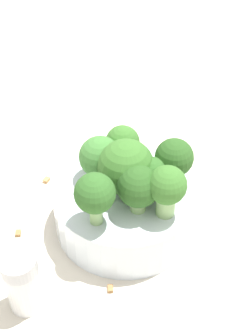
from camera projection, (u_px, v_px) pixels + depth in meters
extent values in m
plane|color=beige|center=(126.00, 223.00, 0.52)|extent=(3.00, 3.00, 0.00)
cylinder|color=silver|center=(126.00, 207.00, 0.50)|extent=(0.15, 0.15, 0.05)
cylinder|color=#8EB770|center=(101.00, 170.00, 0.50)|extent=(0.02, 0.02, 0.02)
sphere|color=#3D7533|center=(100.00, 157.00, 0.48)|extent=(0.04, 0.04, 0.04)
cylinder|color=#8EB770|center=(96.00, 210.00, 0.44)|extent=(0.02, 0.02, 0.03)
sphere|color=#2D5B23|center=(95.00, 193.00, 0.43)|extent=(0.04, 0.04, 0.04)
cylinder|color=#7A9E5B|center=(152.00, 186.00, 0.48)|extent=(0.02, 0.02, 0.02)
sphere|color=#2D5B23|center=(152.00, 175.00, 0.47)|extent=(0.04, 0.04, 0.04)
cylinder|color=#84AD66|center=(124.00, 182.00, 0.48)|extent=(0.02, 0.02, 0.02)
sphere|color=#386B28|center=(124.00, 167.00, 0.47)|extent=(0.06, 0.06, 0.06)
cylinder|color=#8EB770|center=(166.00, 202.00, 0.45)|extent=(0.02, 0.02, 0.03)
sphere|color=#386B28|center=(167.00, 185.00, 0.44)|extent=(0.04, 0.04, 0.04)
cylinder|color=#8EB770|center=(138.00, 201.00, 0.46)|extent=(0.02, 0.02, 0.02)
sphere|color=#28511E|center=(138.00, 187.00, 0.45)|extent=(0.04, 0.04, 0.04)
cylinder|color=#84AD66|center=(120.00, 154.00, 0.52)|extent=(0.02, 0.02, 0.02)
sphere|color=#386B28|center=(120.00, 143.00, 0.51)|extent=(0.04, 0.04, 0.04)
cylinder|color=#8EB770|center=(173.00, 173.00, 0.49)|extent=(0.03, 0.03, 0.03)
sphere|color=#28511E|center=(174.00, 158.00, 0.47)|extent=(0.04, 0.04, 0.04)
cylinder|color=silver|center=(24.00, 287.00, 0.43)|extent=(0.03, 0.03, 0.05)
cylinder|color=#B7B7BC|center=(18.00, 265.00, 0.41)|extent=(0.03, 0.03, 0.01)
cube|color=#AD7F4C|center=(46.00, 179.00, 0.57)|extent=(0.01, 0.01, 0.01)
cube|color=olive|center=(110.00, 288.00, 0.45)|extent=(0.01, 0.01, 0.01)
cube|color=olive|center=(18.00, 232.00, 0.51)|extent=(0.01, 0.01, 0.01)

